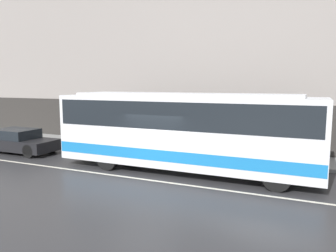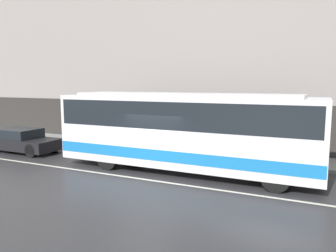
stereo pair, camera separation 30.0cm
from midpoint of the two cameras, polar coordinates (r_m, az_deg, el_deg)
The scene contains 7 objects.
ground_plane at distance 12.98m, azimuth -4.20°, elevation -9.35°, with size 60.00×60.00×0.00m, color #2D2D30.
sidewalk at distance 17.65m, azimuth 3.97°, elevation -4.56°, with size 60.00×2.57×0.16m.
building_facade at distance 18.67m, azimuth 5.65°, elevation 11.79°, with size 60.00×0.35×10.73m.
lane_stripe at distance 12.98m, azimuth -4.20°, elevation -9.33°, with size 54.00×0.14×0.01m.
transit_bus at distance 13.77m, azimuth 2.12°, elevation -0.35°, with size 11.04×2.54×3.33m.
sedan_dark_behind at distance 19.76m, azimuth -25.15°, elevation -2.40°, with size 4.61×1.81×1.27m.
pedestrian_waiting at distance 17.76m, azimuth 6.31°, elevation -1.61°, with size 0.36×0.36×1.71m.
Camera 1 is at (5.77, -11.00, 3.74)m, focal length 35.00 mm.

